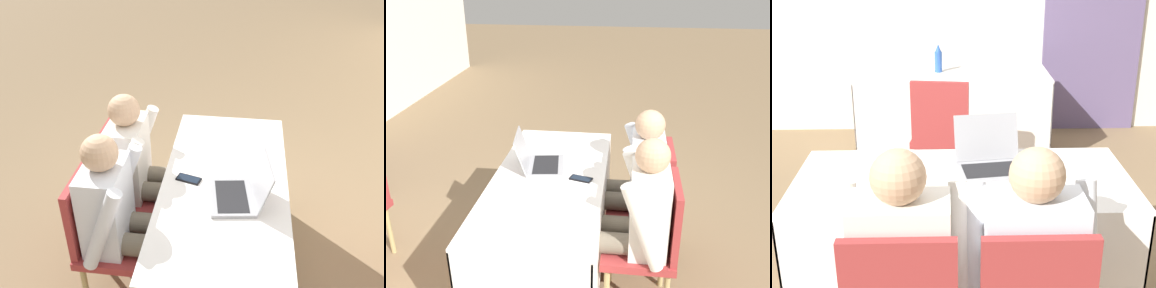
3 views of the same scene
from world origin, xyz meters
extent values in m
plane|color=#846B4C|center=(0.00, 0.00, 0.00)|extent=(24.00, 24.00, 0.00)
cube|color=white|center=(0.00, 0.00, 0.75)|extent=(1.61, 0.73, 0.02)
cube|color=white|center=(0.00, -0.36, 0.43)|extent=(1.61, 0.01, 0.62)
cube|color=white|center=(0.00, 0.36, 0.43)|extent=(1.61, 0.01, 0.62)
cube|color=white|center=(-0.80, 0.00, 0.43)|extent=(0.01, 0.73, 0.62)
cylinder|color=#333333|center=(0.00, 0.00, 0.06)|extent=(0.06, 0.06, 0.12)
cube|color=#99999E|center=(0.15, 0.05, 0.77)|extent=(0.36, 0.29, 0.02)
cube|color=black|center=(0.15, 0.05, 0.78)|extent=(0.31, 0.21, 0.00)
cube|color=#99999E|center=(0.13, 0.20, 0.89)|extent=(0.33, 0.12, 0.23)
cube|color=black|center=(0.13, 0.20, 0.89)|extent=(0.30, 0.10, 0.20)
cube|color=black|center=(0.00, -0.21, 0.76)|extent=(0.11, 0.16, 0.01)
cube|color=#192333|center=(0.00, -0.21, 0.77)|extent=(0.09, 0.14, 0.00)
cube|color=white|center=(-0.15, -0.12, 0.76)|extent=(0.29, 0.35, 0.00)
cube|color=white|center=(-0.50, -0.11, 0.76)|extent=(0.25, 0.32, 0.00)
cylinder|color=tan|center=(-0.07, -0.42, 0.20)|extent=(0.04, 0.04, 0.40)
cylinder|color=tan|center=(-0.42, -0.42, 0.20)|extent=(0.04, 0.04, 0.40)
cylinder|color=tan|center=(-0.07, -0.77, 0.20)|extent=(0.04, 0.04, 0.40)
cylinder|color=tan|center=(-0.42, -0.77, 0.20)|extent=(0.04, 0.04, 0.40)
cube|color=#9E3333|center=(-0.24, -0.60, 0.43)|extent=(0.44, 0.44, 0.05)
cube|color=#9E3333|center=(-0.24, -0.80, 0.68)|extent=(0.40, 0.04, 0.45)
cylinder|color=tan|center=(0.07, -0.42, 0.20)|extent=(0.04, 0.04, 0.40)
cylinder|color=tan|center=(0.07, -0.77, 0.20)|extent=(0.04, 0.04, 0.40)
cube|color=#9E3333|center=(0.24, -0.60, 0.43)|extent=(0.44, 0.44, 0.05)
cube|color=#9E3333|center=(0.24, -0.80, 0.68)|extent=(0.40, 0.04, 0.45)
cylinder|color=#665B4C|center=(-0.15, -0.47, 0.52)|extent=(0.13, 0.42, 0.13)
cylinder|color=#665B4C|center=(-0.33, -0.47, 0.52)|extent=(0.13, 0.42, 0.13)
cylinder|color=#665B4C|center=(-0.15, -0.29, 0.23)|extent=(0.10, 0.10, 0.45)
cylinder|color=#665B4C|center=(-0.33, -0.29, 0.23)|extent=(0.10, 0.10, 0.45)
cube|color=silver|center=(-0.24, -0.65, 0.71)|extent=(0.36, 0.22, 0.52)
cylinder|color=silver|center=(-0.03, -0.61, 0.72)|extent=(0.08, 0.26, 0.54)
cylinder|color=silver|center=(-0.45, -0.61, 0.72)|extent=(0.08, 0.26, 0.54)
sphere|color=tan|center=(-0.24, -0.65, 1.06)|extent=(0.20, 0.20, 0.20)
cylinder|color=#665B4C|center=(0.33, -0.47, 0.52)|extent=(0.13, 0.42, 0.13)
cylinder|color=#665B4C|center=(0.15, -0.47, 0.52)|extent=(0.13, 0.42, 0.13)
cylinder|color=#665B4C|center=(0.33, -0.29, 0.23)|extent=(0.10, 0.10, 0.45)
cylinder|color=#665B4C|center=(0.15, -0.29, 0.23)|extent=(0.10, 0.10, 0.45)
cube|color=silver|center=(0.24, -0.65, 0.71)|extent=(0.36, 0.22, 0.52)
cylinder|color=silver|center=(0.45, -0.61, 0.72)|extent=(0.08, 0.26, 0.54)
cylinder|color=silver|center=(0.03, -0.61, 0.72)|extent=(0.08, 0.26, 0.54)
sphere|color=tan|center=(0.24, -0.65, 1.06)|extent=(0.20, 0.20, 0.20)
camera|label=1|loc=(2.01, 0.07, 2.27)|focal=40.00mm
camera|label=2|loc=(-2.43, -0.49, 2.08)|focal=40.00mm
camera|label=3|loc=(-0.06, -2.32, 1.84)|focal=50.00mm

